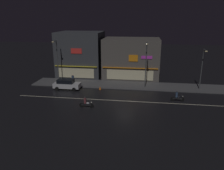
{
  "coord_description": "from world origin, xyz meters",
  "views": [
    {
      "loc": [
        2.39,
        -28.88,
        11.32
      ],
      "look_at": [
        -2.15,
        2.13,
        1.62
      ],
      "focal_mm": 35.24,
      "sensor_mm": 36.0,
      "label": 1
    }
  ],
  "objects": [
    {
      "name": "motorcycle_lead",
      "position": [
        -4.82,
        -3.06,
        0.63
      ],
      "size": [
        1.9,
        0.6,
        1.52
      ],
      "rotation": [
        0.0,
        0.0,
        3.01
      ],
      "color": "black",
      "rests_on": "ground"
    },
    {
      "name": "storefront_center_block",
      "position": [
        -10.03,
        13.31,
        4.3
      ],
      "size": [
        8.51,
        7.41,
        8.61
      ],
      "color": "#383A3F",
      "rests_on": "ground"
    },
    {
      "name": "storefront_left_block",
      "position": [
        0.0,
        13.12,
        3.75
      ],
      "size": [
        10.49,
        7.04,
        7.51
      ],
      "color": "#56514C",
      "rests_on": "ground"
    },
    {
      "name": "parked_car_near_kerb",
      "position": [
        -9.88,
        3.96,
        0.87
      ],
      "size": [
        4.3,
        1.98,
        1.67
      ],
      "color": "silver",
      "rests_on": "ground"
    },
    {
      "name": "streetlamp_mid",
      "position": [
        2.77,
        6.41,
        4.5
      ],
      "size": [
        0.44,
        1.64,
        7.44
      ],
      "color": "#47494C",
      "rests_on": "sidewalk_far"
    },
    {
      "name": "sidewalk_far",
      "position": [
        0.0,
        7.37,
        0.07
      ],
      "size": [
        33.44,
        4.61,
        0.14
      ],
      "primitive_type": "cube",
      "color": "#4C4C4F",
      "rests_on": "ground"
    },
    {
      "name": "streetlamp_west",
      "position": [
        -12.92,
        7.97,
        4.46
      ],
      "size": [
        0.44,
        1.64,
        7.34
      ],
      "color": "#47494C",
      "rests_on": "sidewalk_far"
    },
    {
      "name": "ground_plane",
      "position": [
        0.0,
        0.0,
        0.0
      ],
      "size": [
        140.0,
        140.0,
        0.0
      ],
      "primitive_type": "plane",
      "color": "black"
    },
    {
      "name": "streetlamp_east",
      "position": [
        11.54,
        6.59,
        4.01
      ],
      "size": [
        0.44,
        1.64,
        6.49
      ],
      "color": "#47494C",
      "rests_on": "sidewalk_far"
    },
    {
      "name": "motorcycle_opposite_lane",
      "position": [
        7.26,
        1.01,
        0.63
      ],
      "size": [
        1.9,
        0.6,
        1.52
      ],
      "rotation": [
        0.0,
        0.0,
        0.03
      ],
      "color": "black",
      "rests_on": "ground"
    },
    {
      "name": "pedestrian_on_sidewalk",
      "position": [
        -9.61,
        6.34,
        0.94
      ],
      "size": [
        0.41,
        0.41,
        1.75
      ],
      "rotation": [
        0.0,
        0.0,
        1.89
      ],
      "color": "#334766",
      "rests_on": "sidewalk_far"
    },
    {
      "name": "traffic_cone",
      "position": [
        -4.47,
        4.56,
        0.28
      ],
      "size": [
        0.36,
        0.36,
        0.55
      ],
      "primitive_type": "cone",
      "color": "orange",
      "rests_on": "ground"
    },
    {
      "name": "lane_divider_stripe",
      "position": [
        0.0,
        0.0,
        0.01
      ],
      "size": [
        31.76,
        0.16,
        0.01
      ],
      "primitive_type": "cube",
      "color": "beige",
      "rests_on": "ground"
    }
  ]
}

